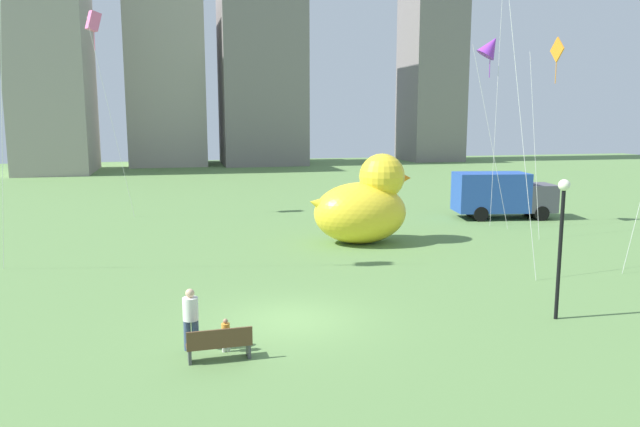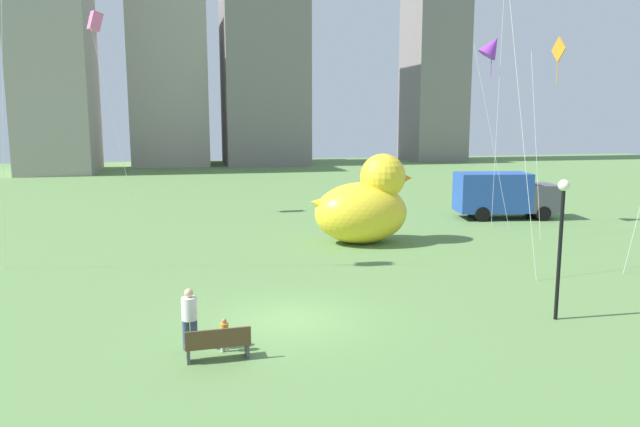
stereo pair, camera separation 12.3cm
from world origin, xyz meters
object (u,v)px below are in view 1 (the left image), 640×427
at_px(person_child, 226,334).
at_px(kite_orange, 555,57).
at_px(box_truck, 501,195).
at_px(lamppost, 562,225).
at_px(kite_purple, 491,47).
at_px(giant_inflatable_duck, 364,205).
at_px(park_bench, 219,343).
at_px(person_adult, 191,316).
at_px(kite_pink, 94,23).

distance_m(person_child, kite_orange, 23.59).
bearing_deg(box_truck, lamppost, -114.78).
distance_m(box_truck, kite_orange, 9.60).
bearing_deg(person_child, kite_orange, 34.59).
bearing_deg(kite_purple, giant_inflatable_duck, -159.54).
height_order(giant_inflatable_duck, kite_purple, kite_purple).
height_order(person_child, giant_inflatable_duck, giant_inflatable_duck).
bearing_deg(box_truck, kite_orange, -95.23).
relative_size(lamppost, box_truck, 0.70).
xyz_separation_m(park_bench, box_truck, (18.75, 18.53, 0.97)).
distance_m(person_adult, kite_purple, 24.96).
distance_m(giant_inflatable_duck, box_truck, 11.71).
bearing_deg(kite_purple, lamppost, -110.60).
distance_m(person_child, kite_purple, 24.75).
xyz_separation_m(person_child, lamppost, (10.39, 0.31, 2.52)).
distance_m(person_adult, kite_pink, 26.48).
bearing_deg(giant_inflatable_duck, kite_purple, 20.46).
bearing_deg(giant_inflatable_duck, park_bench, -121.33).
relative_size(box_truck, kite_pink, 0.51).
height_order(person_adult, giant_inflatable_duck, giant_inflatable_duck).
xyz_separation_m(lamppost, kite_orange, (7.64, 12.12, 6.26)).
xyz_separation_m(person_child, kite_orange, (18.03, 12.43, 8.77)).
distance_m(park_bench, person_child, 0.62).
bearing_deg(person_adult, park_bench, -54.28).
xyz_separation_m(kite_orange, kite_pink, (-23.60, 11.63, 2.56)).
relative_size(park_bench, person_child, 1.83).
bearing_deg(kite_purple, park_bench, -134.88).
relative_size(giant_inflatable_duck, kite_orange, 0.52).
xyz_separation_m(person_child, kite_pink, (-5.57, 24.06, 11.33)).
height_order(person_child, kite_pink, kite_pink).
distance_m(box_truck, kite_purple, 9.19).
bearing_deg(park_bench, person_child, 70.01).
relative_size(box_truck, kite_purple, 0.59).
bearing_deg(giant_inflatable_duck, lamppost, -79.15).
height_order(person_child, lamppost, lamppost).
xyz_separation_m(park_bench, kite_purple, (16.49, 16.56, 9.66)).
distance_m(giant_inflatable_duck, lamppost, 12.85).
distance_m(person_child, lamppost, 10.70).
xyz_separation_m(box_truck, kite_orange, (-0.51, -5.51, 7.84)).
distance_m(park_bench, kite_purple, 25.29).
height_order(park_bench, person_adult, person_adult).
relative_size(kite_orange, kite_purple, 0.95).
bearing_deg(person_child, lamppost, 1.70).
bearing_deg(kite_orange, kite_pink, 153.76).
bearing_deg(box_truck, person_child, -135.92).
relative_size(park_bench, box_truck, 0.27).
height_order(kite_orange, kite_purple, kite_purple).
relative_size(person_adult, person_child, 1.84).
height_order(person_adult, person_child, person_adult).
xyz_separation_m(lamppost, kite_purple, (5.89, 15.67, 7.10)).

